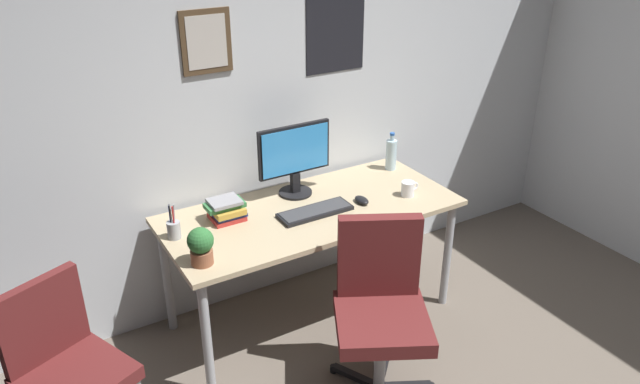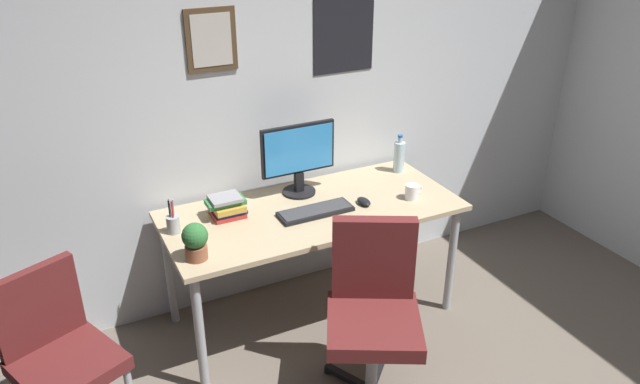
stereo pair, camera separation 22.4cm
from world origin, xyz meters
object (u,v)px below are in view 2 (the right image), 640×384
pen_cup (173,223)px  coffee_mug_near (412,192)px  office_chair (373,305)px  book_stack_left (227,206)px  keyboard (316,211)px  computer_mouse (364,202)px  potted_plant (195,240)px  monitor (298,156)px  side_chair (58,348)px  water_bottle (399,156)px

pen_cup → coffee_mug_near: bearing=-9.5°
office_chair → book_stack_left: (-0.47, 0.82, 0.28)m
keyboard → computer_mouse: size_ratio=3.91×
potted_plant → pen_cup: 0.31m
monitor → keyboard: size_ratio=1.07×
office_chair → computer_mouse: bearing=64.8°
coffee_mug_near → potted_plant: potted_plant is taller
side_chair → computer_mouse: bearing=6.9°
side_chair → water_bottle: size_ratio=3.47×
keyboard → potted_plant: size_ratio=2.21×
book_stack_left → pen_cup: bearing=-171.1°
side_chair → computer_mouse: size_ratio=7.95×
coffee_mug_near → monitor: bearing=147.1°
keyboard → computer_mouse: 0.30m
computer_mouse → book_stack_left: bearing=164.0°
monitor → book_stack_left: monitor is taller
book_stack_left → coffee_mug_near: bearing=-14.8°
keyboard → potted_plant: 0.76m
coffee_mug_near → pen_cup: bearing=170.5°
book_stack_left → computer_mouse: bearing=-16.0°
side_chair → potted_plant: bearing=5.8°
keyboard → coffee_mug_near: 0.60m
pen_cup → book_stack_left: (0.32, 0.05, 0.01)m
office_chair → side_chair: size_ratio=1.09×
water_bottle → computer_mouse: bearing=-144.8°
office_chair → keyboard: office_chair is taller
side_chair → coffee_mug_near: 2.05m
office_chair → side_chair: bearing=165.0°
office_chair → book_stack_left: 0.99m
office_chair → computer_mouse: office_chair is taller
keyboard → book_stack_left: size_ratio=2.02×
side_chair → pen_cup: size_ratio=4.38×
book_stack_left → office_chair: bearing=-59.8°
office_chair → potted_plant: size_ratio=4.87×
side_chair → coffee_mug_near: size_ratio=7.44×
keyboard → potted_plant: potted_plant is taller
monitor → potted_plant: (-0.76, -0.45, -0.14)m
water_bottle → side_chair: bearing=-166.6°
potted_plant → book_stack_left: (0.28, 0.36, -0.04)m
computer_mouse → potted_plant: potted_plant is taller
water_bottle → coffee_mug_near: water_bottle is taller
pen_cup → monitor: bearing=10.0°
keyboard → water_bottle: water_bottle is taller
computer_mouse → book_stack_left: size_ratio=0.52×
potted_plant → computer_mouse: bearing=7.7°
book_stack_left → water_bottle: bearing=4.4°
keyboard → monitor: bearing=84.9°
monitor → book_stack_left: bearing=-169.3°
office_chair → pen_cup: (-0.79, 0.77, 0.28)m
water_bottle → potted_plant: 1.54m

